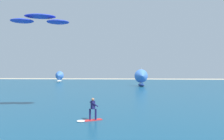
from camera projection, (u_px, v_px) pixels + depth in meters
name	position (u px, v px, depth m)	size (l,w,h in m)	color
ocean	(126.00, 87.00, 54.05)	(160.00, 90.00, 0.10)	navy
kitesurfer	(90.00, 112.00, 17.23)	(1.96, 1.50, 1.67)	red
kite	(40.00, 19.00, 22.39)	(5.80, 2.99, 0.84)	#1E33B2
sailboat_far_right	(59.00, 76.00, 75.66)	(2.88, 3.40, 3.99)	white
sailboat_far_left	(142.00, 78.00, 54.81)	(3.45, 3.99, 4.55)	navy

